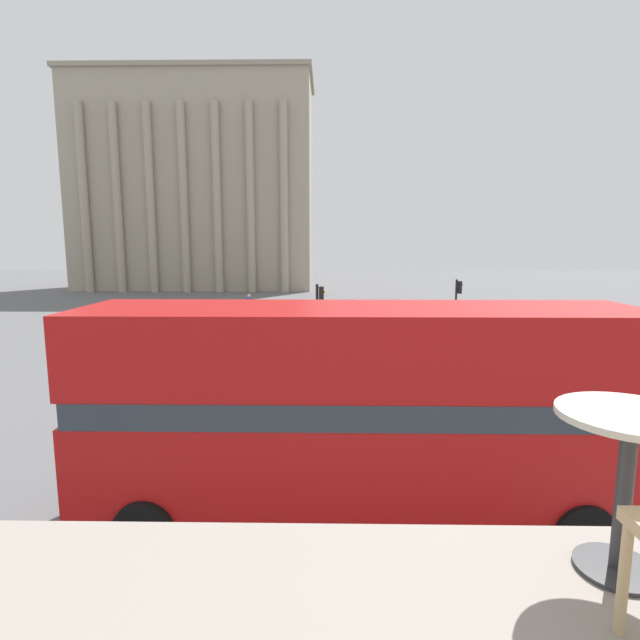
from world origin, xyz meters
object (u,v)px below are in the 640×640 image
object	(u,v)px
cafe_dining_table	(628,456)
car_navy	(469,338)
pedestrian_olive	(570,338)
double_decker_bus	(360,405)
pedestrian_red	(358,309)
plaza_building_left	(196,186)
pedestrian_yellow	(340,330)
traffic_light_far	(457,299)
traffic_light_mid	(319,314)
pedestrian_blue	(249,304)
traffic_light_near	(165,354)

from	to	relation	value
cafe_dining_table	car_navy	world-z (taller)	cafe_dining_table
car_navy	pedestrian_olive	xyz separation A→B (m)	(4.32, -1.12, 0.25)
double_decker_bus	pedestrian_red	world-z (taller)	double_decker_bus
double_decker_bus	plaza_building_left	xyz separation A→B (m)	(-16.36, 51.87, 9.88)
cafe_dining_table	car_navy	distance (m)	22.96
cafe_dining_table	pedestrian_red	world-z (taller)	cafe_dining_table
plaza_building_left	pedestrian_yellow	bearing A→B (deg)	-65.35
plaza_building_left	traffic_light_far	bearing A→B (deg)	-54.74
car_navy	traffic_light_far	bearing A→B (deg)	-129.52
cafe_dining_table	pedestrian_red	size ratio (longest dim) A/B	0.46
traffic_light_mid	plaza_building_left	bearing A→B (deg)	110.95
double_decker_bus	traffic_light_mid	xyz separation A→B (m)	(-0.98, 11.72, 0.07)
double_decker_bus	car_navy	bearing A→B (deg)	71.12
pedestrian_red	pedestrian_blue	xyz separation A→B (m)	(-7.71, 2.36, 0.05)
traffic_light_near	pedestrian_red	world-z (taller)	traffic_light_near
plaza_building_left	pedestrian_blue	bearing A→B (deg)	-68.22
car_navy	pedestrian_red	bearing A→B (deg)	-95.85
pedestrian_olive	traffic_light_near	bearing A→B (deg)	-176.35
traffic_light_far	car_navy	xyz separation A→B (m)	(-0.42, -4.11, -1.47)
traffic_light_near	pedestrian_olive	xyz separation A→B (m)	(15.78, 9.27, -1.22)
traffic_light_mid	pedestrian_olive	size ratio (longest dim) A/B	2.18
traffic_light_near	cafe_dining_table	bearing A→B (deg)	-63.04
car_navy	pedestrian_red	world-z (taller)	pedestrian_red
traffic_light_far	pedestrian_blue	bearing A→B (deg)	149.97
pedestrian_yellow	traffic_light_near	bearing A→B (deg)	69.35
plaza_building_left	traffic_light_far	world-z (taller)	plaza_building_left
plaza_building_left	pedestrian_yellow	size ratio (longest dim) A/B	16.95
double_decker_bus	pedestrian_blue	distance (m)	27.58
double_decker_bus	pedestrian_red	distance (m)	24.53
pedestrian_blue	cafe_dining_table	bearing A→B (deg)	-36.34
pedestrian_blue	traffic_light_mid	bearing A→B (deg)	-28.63
pedestrian_yellow	cafe_dining_table	bearing A→B (deg)	95.61
traffic_light_far	pedestrian_yellow	world-z (taller)	traffic_light_far
plaza_building_left	traffic_light_near	distance (m)	49.43
traffic_light_near	pedestrian_yellow	size ratio (longest dim) A/B	2.00
double_decker_bus	pedestrian_blue	size ratio (longest dim) A/B	6.01
traffic_light_mid	traffic_light_far	xyz separation A→B (m)	(7.68, 7.55, -0.19)
traffic_light_far	pedestrian_yellow	distance (m)	7.46
pedestrian_red	traffic_light_far	bearing A→B (deg)	146.73
car_navy	double_decker_bus	bearing A→B (deg)	33.77
plaza_building_left	pedestrian_yellow	world-z (taller)	plaza_building_left
pedestrian_blue	traffic_light_far	bearing A→B (deg)	11.78
car_navy	pedestrian_blue	xyz separation A→B (m)	(-12.62, 11.64, 0.26)
car_navy	pedestrian_blue	distance (m)	17.17
traffic_light_mid	pedestrian_red	distance (m)	13.03
traffic_light_near	plaza_building_left	bearing A→B (deg)	103.35
cafe_dining_table	double_decker_bus	bearing A→B (deg)	95.94
double_decker_bus	plaza_building_left	distance (m)	55.28
traffic_light_mid	car_navy	xyz separation A→B (m)	(7.26, 3.45, -1.66)
pedestrian_yellow	pedestrian_blue	xyz separation A→B (m)	(-6.37, 10.64, 0.02)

